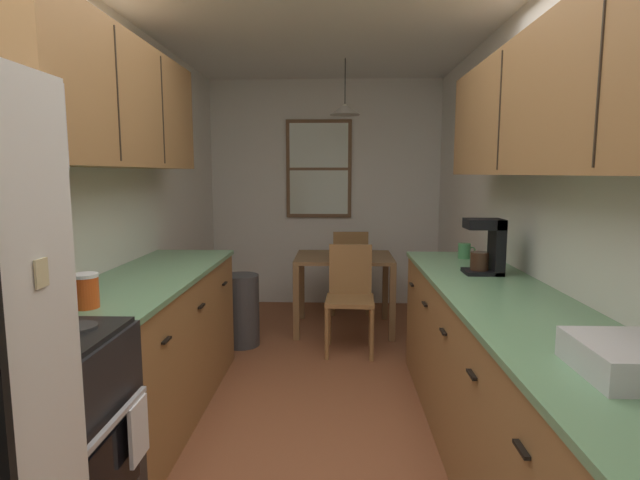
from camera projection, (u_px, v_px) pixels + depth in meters
The scene contains 21 objects.
ground_plane at pixel (315, 403), 3.31m from camera, with size 12.00×12.00×0.00m, color brown.
wall_left at pixel (103, 210), 3.18m from camera, with size 0.10×9.00×2.55m, color white.
wall_right at pixel (533, 211), 3.09m from camera, with size 0.10×9.00×2.55m, color white.
wall_back at pixel (325, 194), 5.76m from camera, with size 4.40×0.10×2.55m, color white.
stove_range at pixel (26, 459), 1.83m from camera, with size 0.66×0.66×1.10m.
counter_left at pixel (153, 345), 3.11m from camera, with size 0.64×1.92×0.90m.
upper_cabinets_left at pixel (115, 103), 2.87m from camera, with size 0.33×2.00×0.73m.
counter_right at pixel (522, 403), 2.32m from camera, with size 0.64×3.33×0.90m.
upper_cabinets_right at pixel (578, 96), 2.08m from camera, with size 0.33×3.01×0.65m.
dining_table at pixel (344, 268), 4.81m from camera, with size 0.92×0.74×0.72m.
dining_chair_near at pixel (350, 293), 4.25m from camera, with size 0.42×0.42×0.90m.
dining_chair_far at pixel (350, 267), 5.39m from camera, with size 0.42×0.42×0.90m.
pendant_light at pixel (345, 109), 4.61m from camera, with size 0.28×0.28×0.51m.
back_window at pixel (319, 169), 5.65m from camera, with size 0.74×0.05×1.10m.
trash_bin at pixel (241, 310), 4.39m from camera, with size 0.32×0.32×0.63m, color #3F3F42.
storage_canister at pixel (85, 291), 2.27m from camera, with size 0.12×0.12×0.16m.
dish_towel at pixel (139, 430), 1.97m from camera, with size 0.02×0.16×0.24m, color white.
coffee_maker at pixel (489, 245), 3.02m from camera, with size 0.22×0.18×0.34m.
mug_spare at pixel (464, 251), 3.60m from camera, with size 0.12×0.09×0.11m.
dish_rack at pixel (627, 359), 1.51m from camera, with size 0.28×0.34×0.10m, color silver.
table_serving_bowl at pixel (352, 253), 4.79m from camera, with size 0.20×0.20×0.06m, color #4C7299.
Camera 1 is at (0.14, -2.13, 1.51)m, focal length 28.07 mm.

